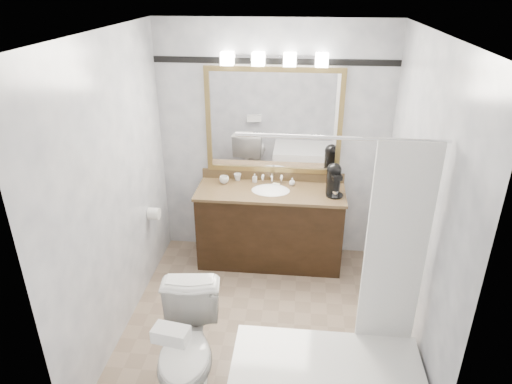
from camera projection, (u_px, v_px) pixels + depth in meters
The scene contains 15 objects.
room at pixel (262, 199), 3.60m from camera, with size 2.42×2.62×2.52m.
vanity at pixel (270, 225), 4.87m from camera, with size 1.53×0.58×0.97m.
mirror at pixel (273, 122), 4.65m from camera, with size 1.40×0.04×1.10m.
vanity_light_bar at pixel (274, 59), 4.33m from camera, with size 1.02×0.14×0.12m.
accent_stripe at pixel (275, 61), 4.41m from camera, with size 2.40×0.01×0.06m, color black.
bathtub at pixel (329, 384), 3.16m from camera, with size 1.30×0.75×1.96m.
tp_roll at pixel (154, 214), 4.54m from camera, with size 0.12×0.12×0.11m, color white.
toilet at pixel (188, 350), 3.30m from camera, with size 0.44×0.78×0.79m, color white.
tissue_box at pixel (171, 334), 2.82m from camera, with size 0.22×0.12×0.09m, color white.
coffee_maker at pixel (334, 178), 4.54m from camera, with size 0.18×0.21×0.33m.
cup_left at pixel (224, 180), 4.84m from camera, with size 0.10×0.10×0.08m, color white.
cup_right at pixel (238, 177), 4.91m from camera, with size 0.08×0.08×0.07m, color white.
soap_bottle_a at pixel (255, 178), 4.86m from camera, with size 0.04×0.04×0.09m, color white.
soap_bottle_b at pixel (292, 182), 4.79m from camera, with size 0.06×0.06×0.08m, color white.
soap_bar at pixel (276, 185), 4.79m from camera, with size 0.07×0.04×0.02m, color beige.
Camera 1 is at (0.29, -3.23, 2.84)m, focal length 32.00 mm.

